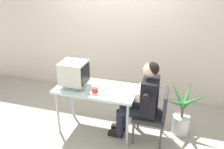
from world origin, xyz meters
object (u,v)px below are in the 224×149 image
object	(u,v)px
crt_monitor	(74,73)
person_seated	(142,99)
office_chair	(155,113)
desk	(96,91)
potted_plant	(182,114)
desk_mug	(95,91)
keyboard	(99,88)

from	to	relation	value
crt_monitor	person_seated	xyz separation A→B (m)	(1.03, 0.06, -0.30)
office_chair	desk	bearing A→B (deg)	-179.04
desk	potted_plant	bearing A→B (deg)	13.49
crt_monitor	desk_mug	distance (m)	0.43
keyboard	desk_mug	world-z (taller)	desk_mug
desk	office_chair	size ratio (longest dim) A/B	1.45
potted_plant	keyboard	bearing A→B (deg)	-164.68
crt_monitor	office_chair	distance (m)	1.32
desk	office_chair	bearing A→B (deg)	0.96
office_chair	potted_plant	xyz separation A→B (m)	(0.40, 0.29, -0.13)
keyboard	potted_plant	distance (m)	1.35
crt_monitor	potted_plant	size ratio (longest dim) A/B	0.47
potted_plant	desk_mug	world-z (taller)	desk_mug
desk	potted_plant	distance (m)	1.37
potted_plant	desk_mug	xyz separation A→B (m)	(-1.24, -0.48, 0.46)
desk	desk_mug	distance (m)	0.21
desk	potted_plant	world-z (taller)	potted_plant
office_chair	desk_mug	size ratio (longest dim) A/B	8.28
keyboard	office_chair	size ratio (longest dim) A/B	0.49
crt_monitor	desk_mug	world-z (taller)	crt_monitor
desk	keyboard	bearing A→B (deg)	-31.96
keyboard	potted_plant	bearing A→B (deg)	15.32
keyboard	person_seated	distance (m)	0.66
crt_monitor	keyboard	world-z (taller)	crt_monitor
desk	person_seated	bearing A→B (deg)	1.21
desk	office_chair	xyz separation A→B (m)	(0.89, 0.01, -0.22)
keyboard	person_seated	size ratio (longest dim) A/B	0.33
potted_plant	crt_monitor	bearing A→B (deg)	-167.48
person_seated	potted_plant	world-z (taller)	person_seated
crt_monitor	potted_plant	world-z (taller)	crt_monitor
crt_monitor	keyboard	xyz separation A→B (m)	(0.37, 0.02, -0.20)
office_chair	potted_plant	world-z (taller)	office_chair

